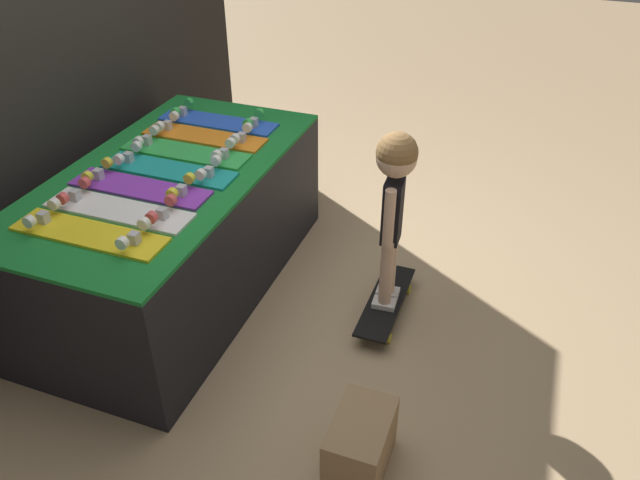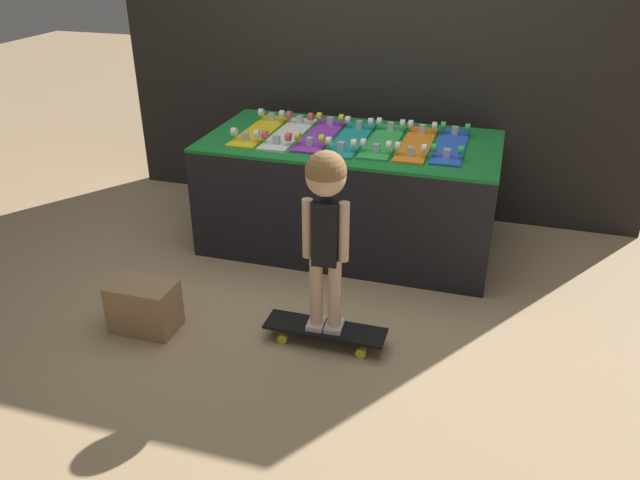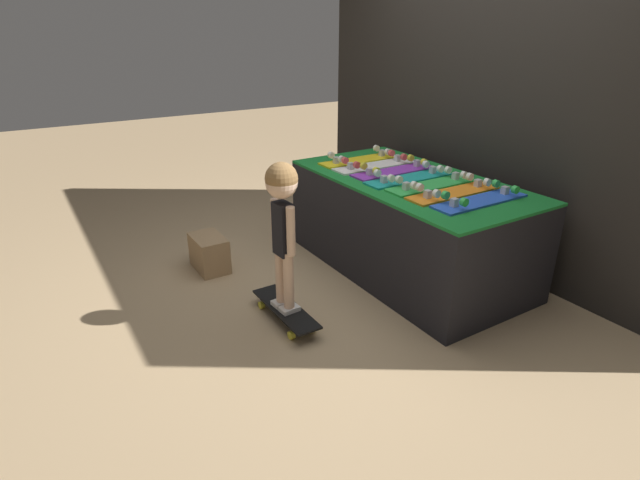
{
  "view_description": "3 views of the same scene",
  "coord_description": "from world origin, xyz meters",
  "px_view_note": "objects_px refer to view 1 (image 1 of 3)",
  "views": [
    {
      "loc": [
        -2.37,
        -1.1,
        2.22
      ],
      "look_at": [
        0.12,
        -0.18,
        0.42
      ],
      "focal_mm": 35.0,
      "sensor_mm": 36.0,
      "label": 1
    },
    {
      "loc": [
        0.91,
        -3.12,
        1.98
      ],
      "look_at": [
        0.04,
        -0.24,
        0.44
      ],
      "focal_mm": 35.0,
      "sensor_mm": 36.0,
      "label": 2
    },
    {
      "loc": [
        2.66,
        -1.82,
        1.78
      ],
      "look_at": [
        0.04,
        -0.2,
        0.44
      ],
      "focal_mm": 28.0,
      "sensor_mm": 36.0,
      "label": 3
    }
  ],
  "objects_px": {
    "skateboard_orange_on_rack": "(204,135)",
    "skateboard_blue_on_rack": "(218,120)",
    "skateboard_purple_on_rack": "(140,186)",
    "skateboard_green_on_rack": "(185,150)",
    "skateboard_teal_on_rack": "(168,168)",
    "skateboard_yellow_on_rack": "(89,232)",
    "storage_box": "(360,444)",
    "skateboard_on_floor": "(386,302)",
    "skateboard_white_on_rack": "(118,208)",
    "child": "(394,189)"
  },
  "relations": [
    {
      "from": "skateboard_orange_on_rack",
      "to": "skateboard_blue_on_rack",
      "type": "xyz_separation_m",
      "value": [
        0.21,
        0.02,
        0.0
      ]
    },
    {
      "from": "skateboard_purple_on_rack",
      "to": "skateboard_green_on_rack",
      "type": "bearing_deg",
      "value": -0.76
    },
    {
      "from": "skateboard_green_on_rack",
      "to": "skateboard_teal_on_rack",
      "type": "bearing_deg",
      "value": -173.07
    },
    {
      "from": "skateboard_purple_on_rack",
      "to": "skateboard_yellow_on_rack",
      "type": "bearing_deg",
      "value": -176.87
    },
    {
      "from": "skateboard_purple_on_rack",
      "to": "storage_box",
      "type": "height_order",
      "value": "skateboard_purple_on_rack"
    },
    {
      "from": "skateboard_teal_on_rack",
      "to": "skateboard_on_floor",
      "type": "xyz_separation_m",
      "value": [
        0.16,
        -1.13,
        -0.68
      ]
    },
    {
      "from": "storage_box",
      "to": "skateboard_white_on_rack",
      "type": "bearing_deg",
      "value": 73.26
    },
    {
      "from": "skateboard_purple_on_rack",
      "to": "skateboard_green_on_rack",
      "type": "xyz_separation_m",
      "value": [
        0.42,
        -0.01,
        0.0
      ]
    },
    {
      "from": "skateboard_green_on_rack",
      "to": "skateboard_blue_on_rack",
      "type": "height_order",
      "value": "same"
    },
    {
      "from": "skateboard_blue_on_rack",
      "to": "storage_box",
      "type": "relative_size",
      "value": 2.03
    },
    {
      "from": "skateboard_blue_on_rack",
      "to": "storage_box",
      "type": "xyz_separation_m",
      "value": [
        -1.43,
        -1.34,
        -0.62
      ]
    },
    {
      "from": "skateboard_blue_on_rack",
      "to": "skateboard_on_floor",
      "type": "xyz_separation_m",
      "value": [
        -0.46,
        -1.18,
        -0.68
      ]
    },
    {
      "from": "skateboard_orange_on_rack",
      "to": "child",
      "type": "height_order",
      "value": "child"
    },
    {
      "from": "skateboard_purple_on_rack",
      "to": "child",
      "type": "distance_m",
      "value": 1.22
    },
    {
      "from": "skateboard_on_floor",
      "to": "child",
      "type": "bearing_deg",
      "value": 0.0
    },
    {
      "from": "skateboard_white_on_rack",
      "to": "skateboard_teal_on_rack",
      "type": "height_order",
      "value": "same"
    },
    {
      "from": "skateboard_yellow_on_rack",
      "to": "skateboard_green_on_rack",
      "type": "bearing_deg",
      "value": 1.19
    },
    {
      "from": "skateboard_blue_on_rack",
      "to": "storage_box",
      "type": "height_order",
      "value": "skateboard_blue_on_rack"
    },
    {
      "from": "skateboard_teal_on_rack",
      "to": "skateboard_orange_on_rack",
      "type": "height_order",
      "value": "same"
    },
    {
      "from": "skateboard_white_on_rack",
      "to": "skateboard_green_on_rack",
      "type": "relative_size",
      "value": 1.0
    },
    {
      "from": "skateboard_on_floor",
      "to": "skateboard_blue_on_rack",
      "type": "bearing_deg",
      "value": 68.65
    },
    {
      "from": "skateboard_white_on_rack",
      "to": "skateboard_green_on_rack",
      "type": "distance_m",
      "value": 0.63
    },
    {
      "from": "skateboard_white_on_rack",
      "to": "skateboard_orange_on_rack",
      "type": "relative_size",
      "value": 1.0
    },
    {
      "from": "skateboard_teal_on_rack",
      "to": "skateboard_blue_on_rack",
      "type": "height_order",
      "value": "same"
    },
    {
      "from": "skateboard_white_on_rack",
      "to": "skateboard_on_floor",
      "type": "bearing_deg",
      "value": -63.02
    },
    {
      "from": "skateboard_orange_on_rack",
      "to": "storage_box",
      "type": "xyz_separation_m",
      "value": [
        -1.22,
        -1.31,
        -0.62
      ]
    },
    {
      "from": "storage_box",
      "to": "skateboard_teal_on_rack",
      "type": "bearing_deg",
      "value": 57.98
    },
    {
      "from": "skateboard_yellow_on_rack",
      "to": "skateboard_purple_on_rack",
      "type": "distance_m",
      "value": 0.42
    },
    {
      "from": "storage_box",
      "to": "skateboard_blue_on_rack",
      "type": "bearing_deg",
      "value": 43.12
    },
    {
      "from": "skateboard_purple_on_rack",
      "to": "skateboard_on_floor",
      "type": "relative_size",
      "value": 1.1
    },
    {
      "from": "skateboard_orange_on_rack",
      "to": "skateboard_on_floor",
      "type": "relative_size",
      "value": 1.1
    },
    {
      "from": "skateboard_teal_on_rack",
      "to": "skateboard_green_on_rack",
      "type": "xyz_separation_m",
      "value": [
        0.21,
        0.03,
        0.0
      ]
    },
    {
      "from": "skateboard_on_floor",
      "to": "child",
      "type": "xyz_separation_m",
      "value": [
        0.0,
        0.0,
        0.69
      ]
    },
    {
      "from": "skateboard_orange_on_rack",
      "to": "child",
      "type": "bearing_deg",
      "value": -102.38
    },
    {
      "from": "child",
      "to": "storage_box",
      "type": "relative_size",
      "value": 2.78
    },
    {
      "from": "skateboard_purple_on_rack",
      "to": "skateboard_orange_on_rack",
      "type": "height_order",
      "value": "same"
    },
    {
      "from": "skateboard_purple_on_rack",
      "to": "skateboard_orange_on_rack",
      "type": "bearing_deg",
      "value": -0.41
    },
    {
      "from": "skateboard_blue_on_rack",
      "to": "skateboard_yellow_on_rack",
      "type": "bearing_deg",
      "value": -178.02
    },
    {
      "from": "skateboard_orange_on_rack",
      "to": "child",
      "type": "distance_m",
      "value": 1.19
    },
    {
      "from": "skateboard_orange_on_rack",
      "to": "storage_box",
      "type": "bearing_deg",
      "value": -132.92
    },
    {
      "from": "skateboard_purple_on_rack",
      "to": "skateboard_on_floor",
      "type": "distance_m",
      "value": 1.4
    },
    {
      "from": "skateboard_white_on_rack",
      "to": "skateboard_teal_on_rack",
      "type": "xyz_separation_m",
      "value": [
        0.42,
        -0.01,
        0.0
      ]
    },
    {
      "from": "skateboard_blue_on_rack",
      "to": "skateboard_green_on_rack",
      "type": "bearing_deg",
      "value": -176.43
    },
    {
      "from": "skateboard_white_on_rack",
      "to": "skateboard_on_floor",
      "type": "xyz_separation_m",
      "value": [
        0.58,
        -1.14,
        -0.68
      ]
    },
    {
      "from": "skateboard_on_floor",
      "to": "skateboard_orange_on_rack",
      "type": "bearing_deg",
      "value": 77.62
    },
    {
      "from": "skateboard_blue_on_rack",
      "to": "storage_box",
      "type": "bearing_deg",
      "value": -136.88
    },
    {
      "from": "skateboard_orange_on_rack",
      "to": "skateboard_blue_on_rack",
      "type": "bearing_deg",
      "value": 6.83
    },
    {
      "from": "skateboard_purple_on_rack",
      "to": "skateboard_blue_on_rack",
      "type": "bearing_deg",
      "value": 1.41
    },
    {
      "from": "skateboard_yellow_on_rack",
      "to": "child",
      "type": "xyz_separation_m",
      "value": [
        0.79,
        -1.14,
        0.01
      ]
    },
    {
      "from": "skateboard_orange_on_rack",
      "to": "skateboard_blue_on_rack",
      "type": "distance_m",
      "value": 0.21
    }
  ]
}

